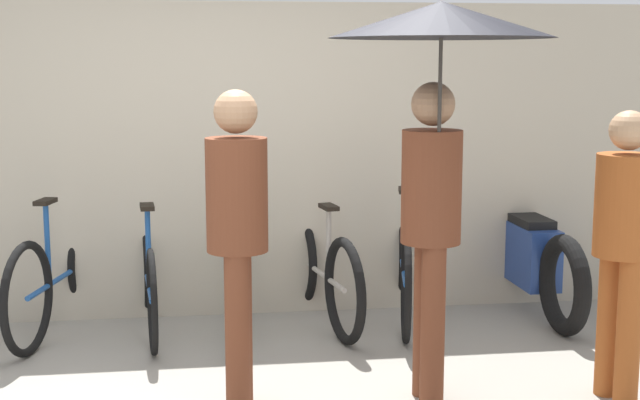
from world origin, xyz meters
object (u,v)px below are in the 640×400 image
Objects in this scene: pedestrian_trailing at (624,235)px; parked_bicycle_3 at (321,271)px; parked_bicycle_2 at (236,272)px; pedestrian_leading at (237,226)px; pedestrian_center at (438,83)px; parked_bicycle_0 at (61,275)px; motorcycle at (528,258)px; parked_bicycle_1 at (148,278)px; parked_bicycle_4 at (403,264)px.

parked_bicycle_3 is at bearing -58.64° from pedestrian_trailing.
pedestrian_leading is at bearing -177.36° from parked_bicycle_2.
parked_bicycle_2 reaches higher than parked_bicycle_3.
pedestrian_leading is 0.80× the size of pedestrian_center.
parked_bicycle_0 is 1.04× the size of pedestrian_leading.
pedestrian_center reaches higher than motorcycle.
parked_bicycle_0 is 1.04× the size of parked_bicycle_3.
parked_bicycle_0 reaches higher than parked_bicycle_1.
pedestrian_center is (-0.23, -1.67, 1.33)m from parked_bicycle_4.
pedestrian_center reaches higher than pedestrian_leading.
parked_bicycle_1 is 1.20m from parked_bicycle_3.
parked_bicycle_2 is at bearing -57.83° from pedestrian_center.
parked_bicycle_1 is 0.95× the size of parked_bicycle_2.
pedestrian_center is (0.97, -1.65, 1.35)m from parked_bicycle_2.
pedestrian_trailing is at bearing -105.37° from parked_bicycle_0.
pedestrian_center reaches higher than pedestrian_trailing.
parked_bicycle_4 is at bearing -94.00° from parked_bicycle_1.
pedestrian_leading reaches higher than motorcycle.
motorcycle is (1.21, 1.77, -1.34)m from pedestrian_center.
pedestrian_leading is (-0.65, -1.54, 0.63)m from parked_bicycle_3.
pedestrian_leading is (0.55, -1.51, 0.64)m from parked_bicycle_1.
pedestrian_center is at bearing -10.18° from pedestrian_trailing.
parked_bicycle_0 is at bearing 75.69° from parked_bicycle_1.
pedestrian_center is (0.37, -1.65, 1.36)m from parked_bicycle_3.
parked_bicycle_1 is 0.93× the size of parked_bicycle_4.
parked_bicycle_3 is 0.93× the size of parked_bicycle_4.
parked_bicycle_3 is at bearing 103.17° from parked_bicycle_4.
parked_bicycle_0 reaches higher than motorcycle.
parked_bicycle_3 is 1.79m from pedestrian_leading.
parked_bicycle_0 is at bearing 89.92° from motorcycle.
parked_bicycle_3 is (1.80, -0.07, -0.02)m from parked_bicycle_0.
motorcycle is (2.78, 0.14, 0.03)m from parked_bicycle_1.
parked_bicycle_1 is at bearing 92.01° from motorcycle.
parked_bicycle_0 is 2.40m from parked_bicycle_4.
pedestrian_leading is at bearing -4.65° from pedestrian_center.
parked_bicycle_1 is at bearing -40.92° from pedestrian_trailing.
parked_bicycle_3 is 0.87× the size of motorcycle.
pedestrian_leading is (1.14, -1.61, 0.62)m from parked_bicycle_0.
parked_bicycle_0 is 0.60m from parked_bicycle_1.
parked_bicycle_4 reaches higher than motorcycle.
parked_bicycle_0 is 1.20m from parked_bicycle_2.
pedestrian_trailing is at bearing -176.88° from pedestrian_leading.
pedestrian_leading is (-0.05, -1.53, 0.62)m from parked_bicycle_2.
parked_bicycle_4 is 0.93× the size of motorcycle.
parked_bicycle_1 is 3.13m from pedestrian_trailing.
parked_bicycle_4 is at bearing 94.65° from motorcycle.
motorcycle is (2.18, 0.12, 0.01)m from parked_bicycle_2.
parked_bicycle_2 is 2.18m from motorcycle.
parked_bicycle_4 is 1.95m from pedestrian_trailing.
parked_bicycle_4 is 2.15m from pedestrian_center.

